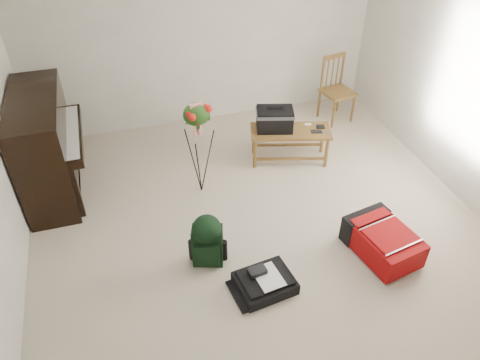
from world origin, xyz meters
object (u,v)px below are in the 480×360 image
object	(u,v)px
piano	(47,149)
bench	(280,124)
dining_chair	(337,90)
flower_stand	(199,149)
black_duffel	(265,282)
red_suitcase	(380,238)
green_backpack	(207,239)

from	to	relation	value
piano	bench	distance (m)	2.85
bench	dining_chair	size ratio (longest dim) A/B	1.14
piano	flower_stand	distance (m)	1.80
piano	black_duffel	distance (m)	3.01
bench	red_suitcase	world-z (taller)	bench
dining_chair	flower_stand	xyz separation A→B (m)	(-2.35, -1.13, 0.14)
green_backpack	bench	bearing A→B (deg)	66.51
piano	green_backpack	distance (m)	2.31
red_suitcase	flower_stand	xyz separation A→B (m)	(-1.59, 1.53, 0.44)
black_duffel	flower_stand	xyz separation A→B (m)	(-0.25, 1.67, 0.53)
black_duffel	green_backpack	bearing A→B (deg)	124.36
dining_chair	black_duffel	xyz separation A→B (m)	(-2.10, -2.80, -0.39)
red_suitcase	green_backpack	size ratio (longest dim) A/B	1.39
red_suitcase	green_backpack	bearing A→B (deg)	157.96
green_backpack	flower_stand	xyz separation A→B (m)	(0.20, 1.17, 0.28)
black_duffel	piano	bearing A→B (deg)	123.61
red_suitcase	green_backpack	distance (m)	1.83
piano	dining_chair	size ratio (longest dim) A/B	1.54
piano	dining_chair	bearing A→B (deg)	8.06
bench	black_duffel	bearing A→B (deg)	-98.31
red_suitcase	flower_stand	size ratio (longest dim) A/B	0.67
black_duffel	flower_stand	bearing A→B (deg)	90.88
bench	flower_stand	size ratio (longest dim) A/B	0.88
dining_chair	flower_stand	distance (m)	2.61
dining_chair	bench	bearing A→B (deg)	-157.13
red_suitcase	black_duffel	distance (m)	1.35
flower_stand	piano	bearing A→B (deg)	152.86
red_suitcase	bench	bearing A→B (deg)	93.02
bench	black_duffel	xyz separation A→B (m)	(-0.88, -1.99, -0.48)
piano	green_backpack	size ratio (longest dim) A/B	2.46
dining_chair	red_suitcase	world-z (taller)	dining_chair
piano	green_backpack	world-z (taller)	piano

